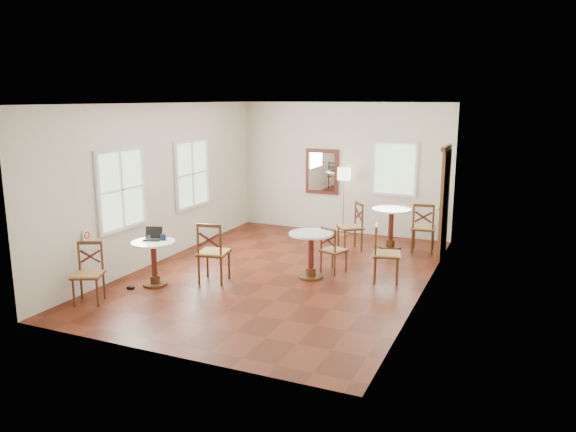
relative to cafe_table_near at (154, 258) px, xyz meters
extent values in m
plane|color=#5A1F0F|center=(1.70, 1.42, -0.47)|extent=(7.00, 7.00, 0.00)
cube|color=silver|center=(1.70, 4.92, 1.03)|extent=(5.00, 0.02, 3.00)
cube|color=silver|center=(1.70, -2.08, 1.03)|extent=(5.00, 0.02, 3.00)
cube|color=silver|center=(-0.80, 1.42, 1.03)|extent=(0.02, 7.00, 3.00)
cube|color=silver|center=(4.20, 1.42, 1.03)|extent=(0.02, 7.00, 3.00)
cube|color=white|center=(1.70, 1.42, 2.53)|extent=(5.00, 7.00, 0.02)
cube|color=#563418|center=(4.16, 3.82, 0.58)|extent=(0.06, 0.90, 2.10)
cube|color=#4C2B13|center=(4.14, 3.82, 1.68)|extent=(0.08, 1.02, 0.08)
sphere|color=#BF8C3F|center=(4.10, 3.50, 0.53)|extent=(0.07, 0.07, 0.07)
cube|color=#531C16|center=(1.20, 4.88, 0.93)|extent=(0.80, 0.05, 1.05)
cube|color=white|center=(1.20, 4.85, 0.93)|extent=(0.64, 0.02, 0.88)
cube|color=white|center=(-0.77, -0.68, 0.48)|extent=(0.02, 0.16, 0.16)
torus|color=red|center=(-0.76, -0.68, 0.48)|extent=(0.02, 0.12, 0.12)
cube|color=white|center=(-0.77, 0.22, 1.08)|extent=(0.06, 1.22, 1.42)
cube|color=white|center=(-0.77, 2.42, 1.08)|extent=(0.06, 1.22, 1.42)
cube|color=white|center=(2.90, 4.89, 1.08)|extent=(1.02, 0.06, 1.22)
cylinder|color=#4C2B13|center=(0.00, 0.00, -0.45)|extent=(0.41, 0.41, 0.04)
cylinder|color=#4C2B13|center=(0.00, 0.00, -0.37)|extent=(0.16, 0.16, 0.12)
cylinder|color=#531C16|center=(0.00, 0.00, -0.06)|extent=(0.09, 0.09, 0.62)
cylinder|color=#4C2B13|center=(0.00, 0.00, 0.23)|extent=(0.14, 0.14, 0.06)
cylinder|color=white|center=(0.00, 0.00, 0.27)|extent=(0.72, 0.72, 0.03)
cylinder|color=#4C2B13|center=(2.27, 1.41, -0.45)|extent=(0.44, 0.44, 0.04)
cylinder|color=#4C2B13|center=(2.27, 1.41, -0.36)|extent=(0.18, 0.18, 0.13)
cylinder|color=#531C16|center=(2.27, 1.41, -0.03)|extent=(0.10, 0.10, 0.66)
cylinder|color=#4C2B13|center=(2.27, 1.41, 0.28)|extent=(0.15, 0.15, 0.07)
cylinder|color=white|center=(2.27, 1.41, 0.33)|extent=(0.77, 0.77, 0.03)
cylinder|color=#4C2B13|center=(3.09, 3.90, -0.45)|extent=(0.46, 0.46, 0.05)
cylinder|color=#4C2B13|center=(3.09, 3.90, -0.36)|extent=(0.18, 0.18, 0.14)
cylinder|color=#531C16|center=(3.09, 3.90, -0.01)|extent=(0.10, 0.10, 0.69)
cylinder|color=#4C2B13|center=(3.09, 3.90, 0.31)|extent=(0.16, 0.16, 0.07)
cylinder|color=white|center=(3.09, 3.90, 0.36)|extent=(0.80, 0.80, 0.03)
cylinder|color=#4C2B13|center=(0.98, 0.80, -0.22)|extent=(0.04, 0.04, 0.50)
cylinder|color=#4C2B13|center=(1.05, 0.40, -0.22)|extent=(0.04, 0.04, 0.50)
cylinder|color=#4C2B13|center=(0.59, 0.72, -0.22)|extent=(0.04, 0.04, 0.50)
cylinder|color=#4C2B13|center=(0.66, 0.33, -0.22)|extent=(0.04, 0.04, 0.50)
cube|color=#4C2B13|center=(0.82, 0.56, 0.03)|extent=(0.57, 0.57, 0.03)
cube|color=#AB8145|center=(0.82, 0.56, 0.05)|extent=(0.54, 0.54, 0.04)
cylinder|color=#4C2B13|center=(1.05, 0.40, 0.30)|extent=(0.04, 0.04, 0.55)
cylinder|color=#4C2B13|center=(0.66, 0.33, 0.30)|extent=(0.04, 0.04, 0.55)
cube|color=#4C2B13|center=(0.86, 0.37, 0.56)|extent=(0.42, 0.11, 0.06)
cube|color=#531C16|center=(0.86, 0.37, 0.32)|extent=(0.36, 0.09, 0.24)
cube|color=#531C16|center=(0.86, 0.37, 0.32)|extent=(0.36, 0.09, 0.24)
cylinder|color=#4C2B13|center=(-0.50, -1.31, -0.25)|extent=(0.04, 0.04, 0.44)
cylinder|color=#4C2B13|center=(-0.65, -1.00, -0.25)|extent=(0.04, 0.04, 0.44)
cylinder|color=#4C2B13|center=(-0.18, -1.16, -0.25)|extent=(0.04, 0.04, 0.44)
cylinder|color=#4C2B13|center=(-0.33, -0.85, -0.25)|extent=(0.04, 0.04, 0.44)
cube|color=#4C2B13|center=(-0.42, -1.08, -0.03)|extent=(0.57, 0.57, 0.03)
cube|color=#AB8145|center=(-0.42, -1.08, -0.01)|extent=(0.55, 0.55, 0.04)
cylinder|color=#4C2B13|center=(-0.65, -1.00, 0.21)|extent=(0.04, 0.04, 0.49)
cylinder|color=#4C2B13|center=(-0.33, -0.85, 0.21)|extent=(0.04, 0.04, 0.49)
cube|color=#4C2B13|center=(-0.49, -0.92, 0.44)|extent=(0.35, 0.19, 0.05)
cube|color=#531C16|center=(-0.49, -0.92, 0.22)|extent=(0.30, 0.16, 0.22)
cube|color=#531C16|center=(-0.49, -0.92, 0.22)|extent=(0.30, 0.16, 0.22)
cylinder|color=#4C2B13|center=(2.74, 1.95, -0.27)|extent=(0.03, 0.03, 0.40)
cylinder|color=#4C2B13|center=(2.63, 1.65, -0.27)|extent=(0.03, 0.03, 0.40)
cylinder|color=#4C2B13|center=(2.44, 2.06, -0.27)|extent=(0.03, 0.03, 0.40)
cylinder|color=#4C2B13|center=(2.33, 1.76, -0.27)|extent=(0.03, 0.03, 0.40)
cube|color=#4C2B13|center=(2.53, 1.86, -0.06)|extent=(0.51, 0.51, 0.03)
cube|color=#AB8145|center=(2.53, 1.86, -0.05)|extent=(0.49, 0.49, 0.04)
cylinder|color=#4C2B13|center=(2.63, 1.65, 0.15)|extent=(0.03, 0.03, 0.45)
cylinder|color=#4C2B13|center=(2.33, 1.76, 0.15)|extent=(0.03, 0.03, 0.45)
cube|color=#4C2B13|center=(2.48, 1.71, 0.36)|extent=(0.33, 0.15, 0.04)
cube|color=#531C16|center=(2.48, 1.71, 0.16)|extent=(0.28, 0.13, 0.20)
cube|color=#531C16|center=(2.48, 1.71, 0.16)|extent=(0.28, 0.13, 0.20)
cylinder|color=#4C2B13|center=(3.74, 1.61, -0.24)|extent=(0.04, 0.04, 0.47)
cylinder|color=#4C2B13|center=(3.38, 1.52, -0.24)|extent=(0.04, 0.04, 0.47)
cylinder|color=#4C2B13|center=(3.66, 1.97, -0.24)|extent=(0.04, 0.04, 0.47)
cylinder|color=#4C2B13|center=(3.30, 1.89, -0.24)|extent=(0.04, 0.04, 0.47)
cube|color=#4C2B13|center=(3.52, 1.75, 0.00)|extent=(0.55, 0.55, 0.03)
cube|color=#AB8145|center=(3.52, 1.75, 0.02)|extent=(0.52, 0.52, 0.04)
cylinder|color=#4C2B13|center=(3.38, 1.52, 0.26)|extent=(0.04, 0.04, 0.52)
cylinder|color=#4C2B13|center=(3.30, 1.89, 0.26)|extent=(0.04, 0.04, 0.52)
cube|color=#4C2B13|center=(3.34, 1.71, 0.50)|extent=(0.12, 0.39, 0.05)
cube|color=#531C16|center=(3.34, 1.71, 0.27)|extent=(0.10, 0.33, 0.23)
cube|color=#531C16|center=(3.34, 1.71, 0.27)|extent=(0.10, 0.33, 0.23)
cylinder|color=#4C2B13|center=(3.93, 4.13, -0.23)|extent=(0.04, 0.04, 0.48)
cylinder|color=#4C2B13|center=(3.97, 3.75, -0.23)|extent=(0.04, 0.04, 0.48)
cylinder|color=#4C2B13|center=(3.55, 4.09, -0.23)|extent=(0.04, 0.04, 0.48)
cylinder|color=#4C2B13|center=(3.59, 3.71, -0.23)|extent=(0.04, 0.04, 0.48)
cube|color=#4C2B13|center=(3.76, 3.92, 0.02)|extent=(0.51, 0.51, 0.03)
cube|color=#AB8145|center=(3.76, 3.92, 0.03)|extent=(0.49, 0.49, 0.04)
cylinder|color=#4C2B13|center=(3.97, 3.75, 0.28)|extent=(0.04, 0.04, 0.53)
cylinder|color=#4C2B13|center=(3.59, 3.71, 0.28)|extent=(0.04, 0.04, 0.53)
cube|color=#4C2B13|center=(3.78, 3.73, 0.52)|extent=(0.41, 0.08, 0.05)
cube|color=#531C16|center=(3.78, 3.73, 0.29)|extent=(0.35, 0.06, 0.24)
cube|color=#531C16|center=(3.78, 3.73, 0.29)|extent=(0.35, 0.06, 0.24)
cylinder|color=#4C2B13|center=(2.09, 3.46, -0.24)|extent=(0.04, 0.04, 0.47)
cylinder|color=#4C2B13|center=(2.38, 3.70, -0.24)|extent=(0.04, 0.04, 0.47)
cylinder|color=#4C2B13|center=(2.32, 3.17, -0.24)|extent=(0.04, 0.04, 0.47)
cylinder|color=#4C2B13|center=(2.61, 3.41, -0.24)|extent=(0.04, 0.04, 0.47)
cube|color=#4C2B13|center=(2.35, 3.43, 0.00)|extent=(0.64, 0.64, 0.03)
cube|color=#AB8145|center=(2.35, 3.43, 0.02)|extent=(0.61, 0.61, 0.04)
cylinder|color=#4C2B13|center=(2.38, 3.70, 0.25)|extent=(0.04, 0.04, 0.52)
cylinder|color=#4C2B13|center=(2.61, 3.41, 0.25)|extent=(0.04, 0.04, 0.52)
cube|color=#4C2B13|center=(2.50, 3.55, 0.49)|extent=(0.27, 0.33, 0.05)
cube|color=#531C16|center=(2.50, 3.55, 0.26)|extent=(0.23, 0.28, 0.23)
cube|color=#531C16|center=(2.50, 3.55, 0.26)|extent=(0.23, 0.28, 0.23)
cylinder|color=#BF8C3F|center=(1.84, 4.57, -0.46)|extent=(0.25, 0.25, 0.03)
cylinder|color=#BF8C3F|center=(1.84, 4.57, 0.24)|extent=(0.02, 0.02, 1.42)
cylinder|color=beige|center=(1.84, 4.57, 0.95)|extent=(0.30, 0.30, 0.27)
cube|color=black|center=(-0.07, 0.07, 0.30)|extent=(0.34, 0.29, 0.02)
cube|color=black|center=(-0.07, 0.07, 0.31)|extent=(0.26, 0.19, 0.00)
cube|color=black|center=(-0.10, 0.17, 0.40)|extent=(0.29, 0.15, 0.20)
cube|color=silver|center=(-0.10, 0.17, 0.40)|extent=(0.25, 0.13, 0.16)
ellipsoid|color=black|center=(-0.13, -0.04, 0.31)|extent=(0.09, 0.06, 0.03)
cylinder|color=#0F1832|center=(0.11, 0.14, 0.34)|extent=(0.09, 0.09, 0.10)
torus|color=#0F1832|center=(0.16, 0.14, 0.34)|extent=(0.07, 0.01, 0.07)
cylinder|color=white|center=(-0.08, -0.01, 0.34)|extent=(0.06, 0.06, 0.10)
cube|color=black|center=(-0.25, -0.33, -0.45)|extent=(0.11, 0.07, 0.04)
camera|label=1|loc=(5.60, -7.28, 2.63)|focal=34.60mm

